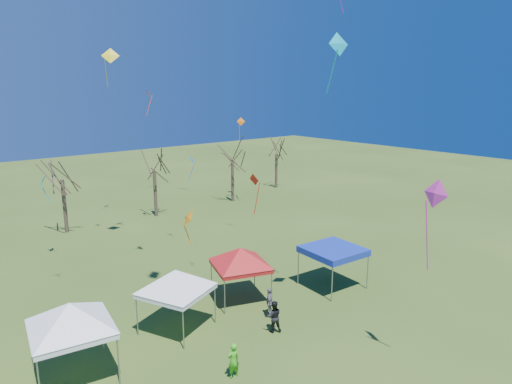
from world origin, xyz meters
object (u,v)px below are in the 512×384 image
Objects in this scene: tent_white_mid at (176,274)px; person_grey at (270,302)px; tree_3 at (153,154)px; person_green at (233,360)px; person_dark at (274,316)px; tent_white_west at (69,308)px; tent_blue at (333,251)px; tent_red at (240,251)px; tree_2 at (60,160)px; tree_5 at (277,142)px; tree_4 at (232,146)px.

tent_white_mid is 2.44× the size of person_grey.
person_green is (-9.60, -25.09, -5.28)m from tree_3.
tree_3 is 4.71× the size of person_dark.
person_green is (5.24, -4.38, -2.45)m from tent_white_west.
tent_blue reaches higher than person_green.
person_dark is (-0.95, -3.95, -2.17)m from tent_red.
tent_white_west is at bearing -125.62° from tree_3.
tent_blue is (15.59, -1.00, -0.90)m from tent_white_west.
tree_5 is (26.09, 1.69, -0.56)m from tree_2.
tree_2 is at bearing -176.30° from tree_5.
tree_4 reaches higher than person_dark.
tent_white_west reaches higher than tent_blue.
tent_red is at bearing -103.83° from tree_3.
person_green is at bearing -6.70° from person_grey.
tent_blue is 5.78m from person_grey.
tree_4 reaches higher than tent_white_west.
tree_5 is 38.79m from person_green.
tent_blue is (10.14, -1.69, -0.71)m from tent_white_mid.
tree_2 reaches higher than person_green.
tent_blue is (0.75, -21.71, -3.73)m from tree_3.
tent_blue is at bearing -88.01° from tree_3.
tent_white_mid is at bearing -92.77° from tree_2.
tent_red is 2.44× the size of person_grey.
person_dark reaches higher than person_grey.
person_grey is at bearing -23.82° from tent_white_mid.
tent_white_mid is 10.30m from tent_blue.
person_green is at bearing -161.91° from tent_blue.
person_green is 4.21m from person_dark.
tree_4 reaches higher than person_green.
tree_5 is 31.22m from tent_red.
tent_white_mid is 4.63m from tent_red.
tree_2 is at bearing -91.56° from person_green.
tree_2 is 5.02× the size of person_grey.
tent_blue is (9.15, -22.04, -3.94)m from tree_2.
tent_white_west is at bearing -107.01° from tree_2.
tent_white_west is 9.79m from person_dark.
tent_white_mid is (-9.39, -20.02, -3.03)m from tree_3.
person_green is at bearing -92.71° from tree_2.
tree_5 is at bearing 54.48° from tent_blue.
person_grey is (-5.56, -0.34, -1.53)m from tent_blue.
tent_red is 2.50× the size of person_green.
tree_2 is 2.05× the size of tent_red.
tree_4 is at bearing -0.26° from tree_3.
person_grey is 1.66m from person_dark.
tent_white_mid is at bearing -133.12° from tree_4.
tent_blue reaches higher than person_dark.
tree_5 is 4.69× the size of person_green.
tree_2 is at bearing 178.78° from tree_4.
tree_3 is 1.06× the size of tree_5.
tree_5 is 2.13× the size of tent_blue.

